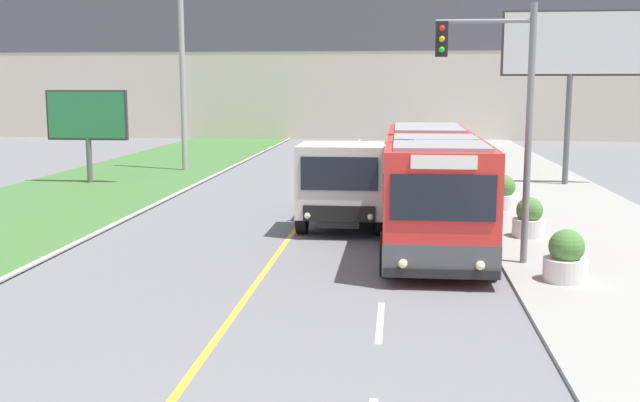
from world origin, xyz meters
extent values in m
cube|color=silver|center=(2.75, 7.80, 0.00)|extent=(0.12, 2.40, 0.01)
cube|color=silver|center=(2.75, 12.40, 0.00)|extent=(0.12, 2.40, 0.01)
cube|color=silver|center=(2.75, 17.00, 0.00)|extent=(0.12, 2.40, 0.01)
cube|color=silver|center=(2.75, 21.60, 0.00)|extent=(0.12, 2.40, 0.01)
cube|color=silver|center=(2.75, 26.20, 0.00)|extent=(0.12, 2.40, 0.01)
cube|color=silver|center=(2.75, 30.80, 0.00)|extent=(0.12, 2.40, 0.01)
cube|color=silver|center=(2.75, 35.40, 0.00)|extent=(0.12, 2.40, 0.01)
cube|color=silver|center=(2.75, 40.00, 0.00)|extent=(0.12, 2.40, 0.01)
cube|color=beige|center=(0.00, 57.65, 9.84)|extent=(80.00, 8.00, 19.68)
cube|color=#4C4C56|center=(0.00, 53.63, 10.33)|extent=(80.00, 0.04, 6.89)
cube|color=red|center=(3.96, 12.66, 1.58)|extent=(2.45, 5.30, 2.62)
cube|color=#4C4C51|center=(3.96, 12.66, 0.62)|extent=(2.47, 5.32, 0.70)
cube|color=black|center=(3.96, 12.66, 1.98)|extent=(2.48, 4.88, 0.92)
cube|color=gray|center=(3.96, 12.66, 2.93)|extent=(2.09, 4.77, 0.08)
cube|color=red|center=(3.96, 18.86, 1.58)|extent=(2.45, 5.30, 2.62)
cube|color=#4C4C51|center=(3.96, 18.86, 0.62)|extent=(2.47, 5.32, 0.70)
cube|color=black|center=(3.96, 18.86, 1.98)|extent=(2.48, 4.88, 0.92)
cube|color=gray|center=(3.96, 18.86, 2.93)|extent=(2.09, 4.77, 0.08)
cube|color=#474747|center=(3.96, 15.76, 1.58)|extent=(2.26, 0.90, 2.41)
cube|color=black|center=(3.96, 9.98, 1.98)|extent=(2.16, 0.04, 0.96)
cube|color=black|center=(3.96, 9.97, 0.38)|extent=(2.40, 0.06, 0.20)
sphere|color=#F4EAB2|center=(3.16, 9.96, 0.57)|extent=(0.20, 0.20, 0.20)
sphere|color=#F4EAB2|center=(4.76, 9.96, 0.57)|extent=(0.20, 0.20, 0.20)
cube|color=white|center=(3.96, 9.98, 2.71)|extent=(1.35, 0.04, 0.28)
cylinder|color=black|center=(2.79, 11.17, 0.50)|extent=(0.28, 1.00, 1.00)
cylinder|color=black|center=(5.13, 11.17, 0.50)|extent=(0.28, 1.00, 1.00)
cylinder|color=black|center=(2.79, 14.35, 0.50)|extent=(0.28, 1.00, 1.00)
cylinder|color=black|center=(5.13, 14.35, 0.50)|extent=(0.28, 1.00, 1.00)
cylinder|color=black|center=(2.79, 19.39, 0.50)|extent=(0.28, 1.00, 1.00)
cylinder|color=black|center=(5.13, 19.39, 0.50)|extent=(0.28, 1.00, 1.00)
cube|color=black|center=(1.43, 18.02, 0.45)|extent=(1.12, 6.29, 0.20)
cube|color=beige|center=(1.43, 16.04, 1.57)|extent=(2.49, 2.34, 2.04)
cube|color=black|center=(1.43, 14.85, 1.87)|extent=(2.12, 0.04, 0.92)
cube|color=black|center=(1.43, 14.84, 0.77)|extent=(1.99, 0.06, 0.44)
sphere|color=silver|center=(0.56, 14.83, 0.70)|extent=(0.18, 0.18, 0.18)
sphere|color=silver|center=(2.30, 14.83, 0.70)|extent=(0.18, 0.18, 0.18)
cube|color=slate|center=(1.43, 19.31, 0.61)|extent=(2.37, 3.70, 0.12)
cube|color=slate|center=(0.31, 19.31, 1.11)|extent=(0.12, 3.70, 1.13)
cube|color=slate|center=(2.55, 19.31, 1.11)|extent=(0.12, 3.70, 1.13)
cube|color=slate|center=(1.43, 17.52, 1.11)|extent=(2.37, 0.12, 1.13)
cube|color=slate|center=(1.43, 21.10, 1.11)|extent=(2.37, 0.12, 1.13)
cube|color=slate|center=(1.43, 17.52, 1.80)|extent=(2.37, 0.12, 0.24)
cylinder|color=black|center=(0.28, 15.81, 0.52)|extent=(0.30, 1.04, 1.04)
cylinder|color=black|center=(2.58, 15.81, 0.52)|extent=(0.30, 1.04, 1.04)
cylinder|color=black|center=(0.28, 19.49, 0.52)|extent=(0.30, 1.04, 1.04)
cylinder|color=black|center=(2.58, 19.49, 0.52)|extent=(0.30, 1.04, 1.04)
cube|color=#2D4784|center=(4.27, 35.16, 0.49)|extent=(1.80, 4.30, 0.61)
cube|color=black|center=(4.27, 35.27, 1.12)|extent=(1.53, 2.36, 0.65)
cylinder|color=black|center=(3.46, 33.87, 0.31)|extent=(0.18, 0.62, 0.62)
cylinder|color=black|center=(5.08, 33.87, 0.31)|extent=(0.18, 0.62, 0.62)
cylinder|color=black|center=(3.46, 36.45, 0.31)|extent=(0.18, 0.62, 0.62)
cylinder|color=black|center=(5.08, 36.45, 0.31)|extent=(0.18, 0.62, 0.62)
cylinder|color=#9E9E99|center=(-7.69, 31.33, 5.71)|extent=(0.28, 0.28, 11.43)
cylinder|color=slate|center=(6.04, 12.46, 3.06)|extent=(0.16, 0.16, 6.12)
cylinder|color=slate|center=(4.94, 12.46, 5.72)|extent=(2.20, 0.10, 0.10)
cube|color=black|center=(3.98, 12.46, 5.32)|extent=(0.28, 0.24, 0.80)
sphere|color=red|center=(3.98, 12.33, 5.56)|extent=(0.14, 0.14, 0.14)
sphere|color=orange|center=(3.98, 12.33, 5.32)|extent=(0.14, 0.14, 0.14)
sphere|color=green|center=(3.98, 12.33, 5.08)|extent=(0.14, 0.14, 0.14)
cylinder|color=#59595B|center=(10.14, 27.27, 2.36)|extent=(0.24, 0.24, 4.73)
cube|color=#333333|center=(10.14, 27.27, 5.99)|extent=(5.73, 0.20, 2.69)
cube|color=silver|center=(10.14, 27.16, 5.99)|extent=(5.57, 0.02, 2.53)
cylinder|color=#59595B|center=(-10.45, 26.04, 0.99)|extent=(0.24, 0.24, 1.98)
cube|color=#333333|center=(-10.45, 26.04, 2.98)|extent=(3.60, 0.20, 2.16)
cube|color=#287547|center=(-10.45, 25.93, 2.98)|extent=(3.44, 0.02, 2.00)
cylinder|color=silver|center=(6.67, 10.83, 0.33)|extent=(0.95, 0.95, 0.49)
sphere|color=#477A38|center=(6.67, 10.83, 0.83)|extent=(0.76, 0.76, 0.76)
cylinder|color=silver|center=(6.69, 15.62, 0.33)|extent=(0.91, 0.91, 0.50)
sphere|color=#477A38|center=(6.69, 15.62, 0.83)|extent=(0.73, 0.73, 0.73)
cylinder|color=silver|center=(6.62, 20.40, 0.33)|extent=(1.00, 1.00, 0.49)
sphere|color=#477A38|center=(6.62, 20.40, 0.85)|extent=(0.80, 0.80, 0.80)
camera|label=1|loc=(3.03, -5.37, 4.27)|focal=42.00mm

